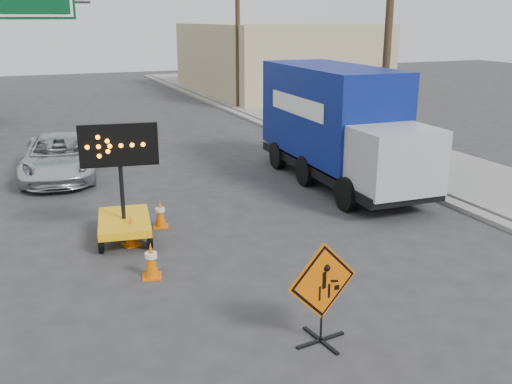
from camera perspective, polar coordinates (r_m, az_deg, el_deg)
ground at (r=8.81m, az=5.70°, el=-17.26°), size 100.00×100.00×0.00m
curb_right at (r=24.41m, az=4.05°, el=5.39°), size 0.40×60.00×0.12m
sidewalk_right at (r=25.51m, az=8.70°, el=5.77°), size 4.00×60.00×0.15m
building_right_far at (r=40.04m, az=1.92°, el=13.18°), size 10.00×14.00×4.60m
utility_pole_near at (r=20.03m, az=13.13°, el=15.81°), size 1.80×0.26×9.00m
utility_pole_far at (r=32.49m, az=-1.85°, el=16.51°), size 1.80×0.26×9.00m
construction_sign at (r=9.03m, az=6.66°, el=-9.76°), size 1.28×0.91×1.70m
arrow_board at (r=13.49m, az=-13.10°, el=-2.18°), size 1.72×2.07×2.74m
pickup_truck at (r=19.48m, az=-19.07°, el=3.36°), size 2.81×5.07×1.34m
box_truck at (r=17.76m, az=8.19°, el=5.98°), size 2.62×7.55×3.55m
cone_a at (r=11.52m, az=-10.44°, el=-6.70°), size 0.45×0.45×0.75m
cone_b at (r=13.21m, az=-12.39°, el=-3.71°), size 0.44×0.44×0.73m
cone_c at (r=14.20m, az=-9.55°, el=-2.13°), size 0.43×0.43×0.71m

